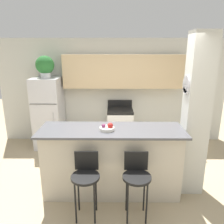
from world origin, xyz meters
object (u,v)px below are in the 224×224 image
Objects in this scene: potted_plant_on_fridge at (45,66)px; fruit_bowl at (107,128)px; refrigerator at (49,113)px; bar_stool_right at (137,176)px; bar_stool_left at (86,176)px; stove_range at (120,127)px; trash_bin at (71,142)px.

fruit_bowl is (1.45, -1.86, -0.80)m from potted_plant_on_fridge.
refrigerator is 3.02m from bar_stool_right.
fruit_bowl is at bearing -52.10° from refrigerator.
refrigerator is at bearing 116.31° from bar_stool_left.
bar_stool_left is at bearing -63.69° from potted_plant_on_fridge.
potted_plant_on_fridge reaches higher than stove_range.
fruit_bowl is at bearing -60.28° from trash_bin.
bar_stool_left is (1.17, -2.37, -0.21)m from refrigerator.
refrigerator is 1.79× the size of bar_stool_right.
trash_bin is (-1.33, 2.11, -0.43)m from bar_stool_right.
stove_range reaches higher than bar_stool_right.
bar_stool_left is 1.90× the size of potted_plant_on_fridge.
potted_plant_on_fridge reaches higher than bar_stool_left.
refrigerator is 2.38m from fruit_bowl.
trash_bin is at bearing -25.66° from refrigerator.
potted_plant_on_fridge is at bearing 116.31° from bar_stool_left.
trash_bin is at bearing -25.67° from potted_plant_on_fridge.
fruit_bowl is (1.45, -1.86, 0.30)m from refrigerator.
bar_stool_left is at bearing -73.21° from trash_bin.
bar_stool_right is 2.45× the size of trash_bin.
bar_stool_right is at bearing -51.78° from refrigerator.
bar_stool_right is (0.69, 0.00, 0.00)m from bar_stool_left.
stove_range is 2.25m from potted_plant_on_fridge.
refrigerator reaches higher than stove_range.
stove_range is at bearing 2.07° from potted_plant_on_fridge.
bar_stool_left is 0.69m from bar_stool_right.
bar_stool_left is at bearing -119.38° from fruit_bowl.
trash_bin is at bearing -164.77° from stove_range.
potted_plant_on_fridge is at bearing 127.90° from fruit_bowl.
fruit_bowl is (-0.41, 0.50, 0.52)m from bar_stool_right.
refrigerator reaches higher than trash_bin.
trash_bin is (0.53, -0.26, -1.74)m from potted_plant_on_fridge.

